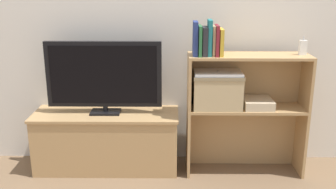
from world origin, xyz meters
name	(u,v)px	position (x,y,z in m)	size (l,w,h in m)	color
ground_plane	(168,178)	(0.00, 0.00, 0.00)	(16.00, 16.00, 0.00)	brown
wall_back	(168,9)	(0.00, 0.40, 1.20)	(10.00, 0.05, 2.40)	silver
tv_stand	(107,140)	(-0.47, 0.18, 0.22)	(1.09, 0.38, 0.45)	tan
tv	(104,76)	(-0.47, 0.18, 0.74)	(0.84, 0.14, 0.54)	black
bookshelf_lower_tier	(243,129)	(0.57, 0.19, 0.32)	(0.86, 0.27, 0.52)	tan
bookshelf_upper_tier	(247,72)	(0.57, 0.19, 0.76)	(0.86, 0.27, 0.39)	tan
book_navy	(195,39)	(0.19, 0.10, 1.02)	(0.03, 0.14, 0.23)	navy
book_forest	(200,41)	(0.22, 0.10, 1.01)	(0.02, 0.15, 0.21)	#286638
book_charcoal	(205,41)	(0.25, 0.10, 1.00)	(0.03, 0.14, 0.20)	#232328
book_teal	(210,38)	(0.29, 0.10, 1.03)	(0.03, 0.13, 0.25)	#1E7075
book_tan	(213,41)	(0.31, 0.10, 1.01)	(0.02, 0.12, 0.21)	tan
book_maroon	(217,40)	(0.34, 0.10, 1.01)	(0.02, 0.15, 0.21)	maroon
book_mustard	(221,42)	(0.37, 0.10, 1.00)	(0.03, 0.14, 0.19)	gold
baby_monitor	(303,48)	(0.94, 0.13, 0.95)	(0.05, 0.04, 0.13)	white
storage_basket_left	(217,89)	(0.35, 0.12, 0.65)	(0.35, 0.24, 0.25)	tan
laptop	(218,73)	(0.35, 0.12, 0.78)	(0.34, 0.22, 0.02)	white
magazine_stack	(257,103)	(0.65, 0.12, 0.55)	(0.21, 0.23, 0.06)	beige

